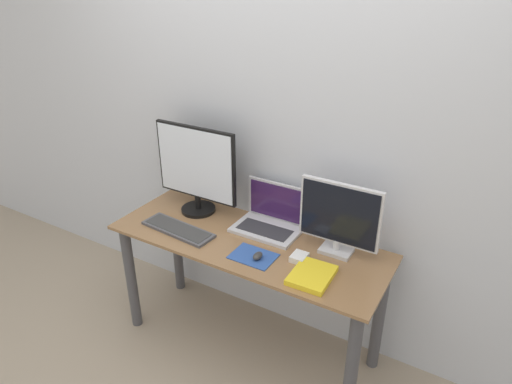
{
  "coord_description": "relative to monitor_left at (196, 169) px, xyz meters",
  "views": [
    {
      "loc": [
        1.09,
        -1.48,
        2.03
      ],
      "look_at": [
        0.01,
        0.35,
        0.99
      ],
      "focal_mm": 32.0,
      "sensor_mm": 36.0,
      "label": 1
    }
  ],
  "objects": [
    {
      "name": "book",
      "position": [
        0.86,
        -0.26,
        -0.26
      ],
      "size": [
        0.19,
        0.23,
        0.03
      ],
      "color": "yellow",
      "rests_on": "desk"
    },
    {
      "name": "ground_plane",
      "position": [
        0.42,
        -0.41,
        -1.0
      ],
      "size": [
        12.0,
        12.0,
        0.0
      ],
      "primitive_type": "plane",
      "color": "gray"
    },
    {
      "name": "desk",
      "position": [
        0.42,
        -0.13,
        -0.44
      ],
      "size": [
        1.51,
        0.55,
        0.73
      ],
      "color": "olive",
      "rests_on": "ground_plane"
    },
    {
      "name": "monitor_left",
      "position": [
        0.0,
        0.0,
        0.0
      ],
      "size": [
        0.53,
        0.2,
        0.52
      ],
      "color": "black",
      "rests_on": "desk"
    },
    {
      "name": "keyboard",
      "position": [
        0.04,
        -0.24,
        -0.26
      ],
      "size": [
        0.45,
        0.17,
        0.02
      ],
      "color": "#4C4C51",
      "rests_on": "desk"
    },
    {
      "name": "monitor_right",
      "position": [
        0.87,
        0.0,
        -0.07
      ],
      "size": [
        0.41,
        0.11,
        0.39
      ],
      "color": "silver",
      "rests_on": "desk"
    },
    {
      "name": "wall_back",
      "position": [
        0.42,
        0.21,
        0.25
      ],
      "size": [
        7.0,
        0.05,
        2.5
      ],
      "color": "silver",
      "rests_on": "ground_plane"
    },
    {
      "name": "laptop",
      "position": [
        0.47,
        0.05,
        -0.21
      ],
      "size": [
        0.36,
        0.24,
        0.25
      ],
      "color": "silver",
      "rests_on": "desk"
    },
    {
      "name": "power_brick",
      "position": [
        0.74,
        -0.16,
        -0.26
      ],
      "size": [
        0.07,
        0.09,
        0.03
      ],
      "color": "white",
      "rests_on": "desk"
    },
    {
      "name": "mousepad",
      "position": [
        0.53,
        -0.25,
        -0.27
      ],
      "size": [
        0.22,
        0.16,
        0.0
      ],
      "color": "#2D519E",
      "rests_on": "desk"
    },
    {
      "name": "mouse",
      "position": [
        0.56,
        -0.26,
        -0.25
      ],
      "size": [
        0.04,
        0.07,
        0.03
      ],
      "color": "#333333",
      "rests_on": "mousepad"
    }
  ]
}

